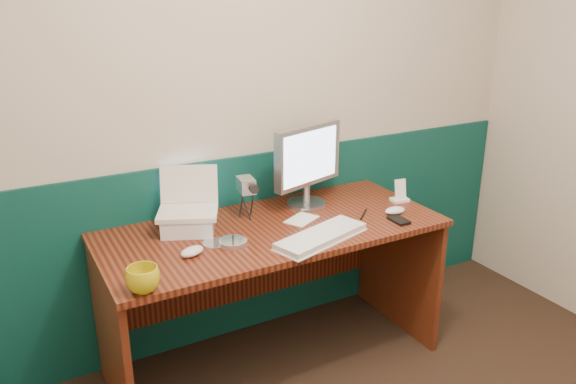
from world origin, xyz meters
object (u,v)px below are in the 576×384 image
laptop (186,192)px  monitor (307,166)px  camcorder (246,196)px  mug (143,279)px  keyboard (321,237)px  desk (273,297)px

laptop → monitor: (0.64, 0.03, 0.02)m
monitor → camcorder: (-0.34, -0.00, -0.10)m
mug → camcorder: bearing=36.5°
keyboard → mug: size_ratio=3.68×
laptop → desk: bearing=3.4°
desk → mug: 0.86m
mug → keyboard: bearing=5.0°
desk → monitor: monitor is taller
desk → keyboard: bearing=-62.7°
mug → camcorder: 0.79m
laptop → monitor: bearing=26.8°
desk → laptop: 0.69m
monitor → keyboard: 0.47m
monitor → desk: bearing=-166.3°
desk → mug: size_ratio=12.88×
monitor → camcorder: size_ratio=1.93×
laptop → mug: (-0.33, -0.44, -0.14)m
laptop → mug: size_ratio=2.14×
monitor → keyboard: monitor is taller
mug → camcorder: (0.63, 0.47, 0.06)m
keyboard → camcorder: size_ratio=2.07×
laptop → monitor: monitor is taller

